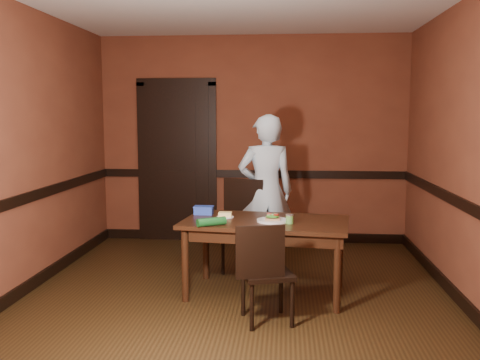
% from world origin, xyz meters
% --- Properties ---
extents(floor, '(4.00, 4.50, 0.01)m').
position_xyz_m(floor, '(0.00, 0.00, 0.00)').
color(floor, black).
rests_on(floor, ground).
extents(wall_back, '(4.00, 0.02, 2.70)m').
position_xyz_m(wall_back, '(0.00, 2.25, 1.35)').
color(wall_back, brown).
rests_on(wall_back, ground).
extents(wall_front, '(4.00, 0.02, 2.70)m').
position_xyz_m(wall_front, '(0.00, -2.25, 1.35)').
color(wall_front, brown).
rests_on(wall_front, ground).
extents(wall_left, '(0.02, 4.50, 2.70)m').
position_xyz_m(wall_left, '(-2.00, 0.00, 1.35)').
color(wall_left, brown).
rests_on(wall_left, ground).
extents(wall_right, '(0.02, 4.50, 2.70)m').
position_xyz_m(wall_right, '(2.00, 0.00, 1.35)').
color(wall_right, brown).
rests_on(wall_right, ground).
extents(dado_back, '(4.00, 0.03, 0.10)m').
position_xyz_m(dado_back, '(0.00, 2.23, 0.90)').
color(dado_back, black).
rests_on(dado_back, ground).
extents(dado_left, '(0.03, 4.50, 0.10)m').
position_xyz_m(dado_left, '(-1.99, 0.00, 0.90)').
color(dado_left, black).
rests_on(dado_left, ground).
extents(dado_right, '(0.03, 4.50, 0.10)m').
position_xyz_m(dado_right, '(1.99, 0.00, 0.90)').
color(dado_right, black).
rests_on(dado_right, ground).
extents(baseboard_back, '(4.00, 0.03, 0.12)m').
position_xyz_m(baseboard_back, '(0.00, 2.23, 0.06)').
color(baseboard_back, black).
rests_on(baseboard_back, ground).
extents(baseboard_left, '(0.03, 4.50, 0.12)m').
position_xyz_m(baseboard_left, '(-1.99, 0.00, 0.06)').
color(baseboard_left, black).
rests_on(baseboard_left, ground).
extents(baseboard_right, '(0.03, 4.50, 0.12)m').
position_xyz_m(baseboard_right, '(1.99, 0.00, 0.06)').
color(baseboard_right, black).
rests_on(baseboard_right, ground).
extents(door, '(1.05, 0.07, 2.20)m').
position_xyz_m(door, '(-1.00, 2.22, 1.09)').
color(door, black).
rests_on(door, ground).
extents(dining_table, '(1.60, 1.03, 0.71)m').
position_xyz_m(dining_table, '(0.26, 0.11, 0.35)').
color(dining_table, black).
rests_on(dining_table, floor).
extents(chair_far, '(0.56, 0.56, 0.98)m').
position_xyz_m(chair_far, '(0.04, 0.83, 0.49)').
color(chair_far, black).
rests_on(chair_far, floor).
extents(chair_near, '(0.48, 0.48, 0.83)m').
position_xyz_m(chair_near, '(0.30, -0.56, 0.42)').
color(chair_near, black).
rests_on(chair_near, floor).
extents(person, '(0.67, 0.50, 1.68)m').
position_xyz_m(person, '(0.22, 1.06, 0.84)').
color(person, silver).
rests_on(person, floor).
extents(sandwich_plate, '(0.29, 0.29, 0.07)m').
position_xyz_m(sandwich_plate, '(0.32, 0.05, 0.73)').
color(sandwich_plate, white).
rests_on(sandwich_plate, dining_table).
extents(sauce_jar, '(0.07, 0.07, 0.08)m').
position_xyz_m(sauce_jar, '(0.48, -0.03, 0.75)').
color(sauce_jar, '#589B42').
rests_on(sauce_jar, dining_table).
extents(cheese_saucer, '(0.16, 0.16, 0.05)m').
position_xyz_m(cheese_saucer, '(-0.13, 0.21, 0.73)').
color(cheese_saucer, white).
rests_on(cheese_saucer, dining_table).
extents(food_tub, '(0.19, 0.13, 0.08)m').
position_xyz_m(food_tub, '(-0.36, 0.35, 0.75)').
color(food_tub, blue).
rests_on(food_tub, dining_table).
extents(wrapped_veg, '(0.26, 0.20, 0.07)m').
position_xyz_m(wrapped_veg, '(-0.21, -0.19, 0.74)').
color(wrapped_veg, '#144C1D').
rests_on(wrapped_veg, dining_table).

